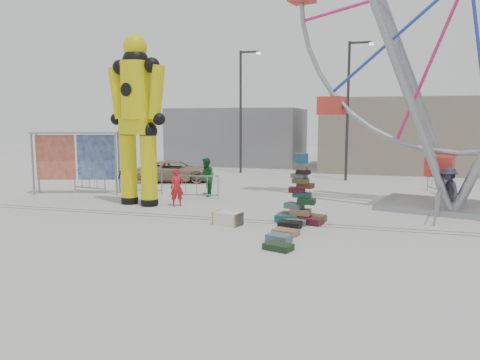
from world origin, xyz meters
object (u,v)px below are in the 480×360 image
(banner_scaffold, at_px, (76,148))
(crash_test_dummy, at_px, (137,114))
(barricade_dummy_c, at_px, (196,187))
(pedestrian_black, at_px, (128,179))
(pedestrian_grey, at_px, (448,191))
(parked_suv, at_px, (176,171))
(lamp_post_right, at_px, (349,104))
(pedestrian_green, at_px, (206,177))
(barricade_wheel_front, at_px, (437,205))
(suitcase_tower, at_px, (301,203))
(barricade_wheel_back, at_px, (436,182))
(lamp_post_left, at_px, (242,105))
(barricade_dummy_b, at_px, (143,182))
(barricade_dummy_a, at_px, (89,180))
(ferris_wheel, at_px, (468,4))
(pedestrian_red, at_px, (177,187))
(steamer_trunk, at_px, (228,219))

(banner_scaffold, bearing_deg, crash_test_dummy, -38.88)
(crash_test_dummy, height_order, barricade_dummy_c, crash_test_dummy)
(banner_scaffold, height_order, pedestrian_black, banner_scaffold)
(pedestrian_grey, distance_m, parked_suv, 14.86)
(lamp_post_right, relative_size, pedestrian_green, 4.41)
(banner_scaffold, height_order, barricade_wheel_front, banner_scaffold)
(suitcase_tower, relative_size, pedestrian_grey, 1.34)
(barricade_dummy_c, relative_size, barricade_wheel_back, 1.00)
(barricade_wheel_back, xyz_separation_m, parked_suv, (-13.98, 0.34, 0.06))
(lamp_post_right, distance_m, pedestrian_green, 10.36)
(barricade_wheel_back, xyz_separation_m, pedestrian_black, (-13.69, -5.77, 0.40))
(crash_test_dummy, bearing_deg, barricade_dummy_c, 60.35)
(barricade_dummy_c, bearing_deg, pedestrian_black, -172.29)
(lamp_post_left, distance_m, barricade_wheel_back, 13.31)
(barricade_dummy_b, distance_m, pedestrian_black, 1.70)
(barricade_dummy_a, distance_m, pedestrian_black, 3.44)
(barricade_dummy_c, distance_m, pedestrian_grey, 10.53)
(barricade_wheel_back, bearing_deg, lamp_post_left, -132.56)
(banner_scaffold, distance_m, barricade_dummy_b, 3.58)
(barricade_dummy_a, bearing_deg, banner_scaffold, -87.01)
(lamp_post_left, height_order, pedestrian_grey, lamp_post_left)
(ferris_wheel, distance_m, pedestrian_red, 13.35)
(parked_suv, bearing_deg, pedestrian_red, -173.73)
(pedestrian_red, bearing_deg, barricade_dummy_a, 123.39)
(lamp_post_right, bearing_deg, banner_scaffold, -145.30)
(lamp_post_left, distance_m, crash_test_dummy, 12.43)
(suitcase_tower, bearing_deg, pedestrian_black, 172.01)
(barricade_wheel_back, height_order, pedestrian_black, pedestrian_black)
(barricade_dummy_b, height_order, pedestrian_grey, pedestrian_grey)
(banner_scaffold, height_order, barricade_dummy_c, banner_scaffold)
(suitcase_tower, relative_size, parked_suv, 0.56)
(barricade_dummy_a, relative_size, barricade_dummy_b, 1.00)
(suitcase_tower, distance_m, barricade_wheel_front, 4.96)
(barricade_wheel_back, bearing_deg, pedestrian_black, -83.85)
(barricade_dummy_c, bearing_deg, barricade_dummy_b, 156.73)
(banner_scaffold, bearing_deg, pedestrian_green, -6.77)
(suitcase_tower, distance_m, barricade_dummy_c, 6.36)
(suitcase_tower, relative_size, pedestrian_red, 1.55)
(steamer_trunk, bearing_deg, lamp_post_left, 119.57)
(ferris_wheel, bearing_deg, parked_suv, 176.44)
(banner_scaffold, height_order, pedestrian_red, banner_scaffold)
(banner_scaffold, bearing_deg, suitcase_tower, -32.40)
(crash_test_dummy, relative_size, parked_suv, 1.65)
(steamer_trunk, height_order, pedestrian_black, pedestrian_black)
(crash_test_dummy, height_order, parked_suv, crash_test_dummy)
(barricade_wheel_back, bearing_deg, barricade_wheel_front, -23.55)
(crash_test_dummy, height_order, barricade_wheel_back, crash_test_dummy)
(barricade_dummy_a, relative_size, pedestrian_black, 1.05)
(ferris_wheel, relative_size, pedestrian_grey, 8.88)
(barricade_dummy_a, xyz_separation_m, barricade_wheel_back, (16.72, 4.18, 0.00))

